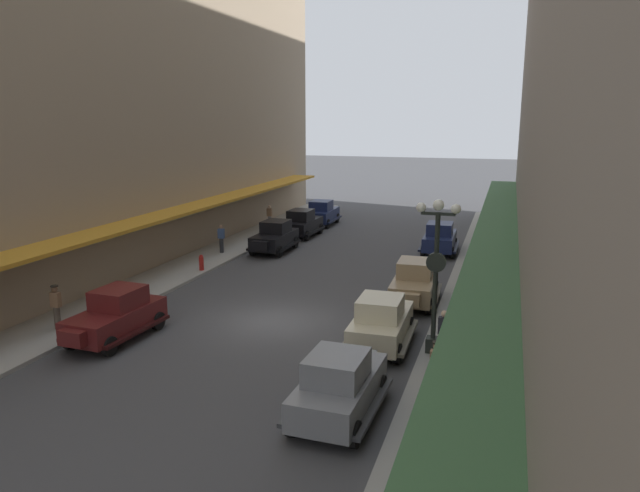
{
  "coord_description": "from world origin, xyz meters",
  "views": [
    {
      "loc": [
        8.5,
        -20.62,
        7.86
      ],
      "look_at": [
        0.0,
        6.0,
        1.8
      ],
      "focal_mm": 33.32,
      "sensor_mm": 36.0,
      "label": 1
    }
  ],
  "objects_px": {
    "pedestrian_3": "(56,307)",
    "parked_car_6": "(339,384)",
    "parked_car_5": "(322,212)",
    "parked_car_0": "(116,314)",
    "lamp_post_with_clock": "(436,270)",
    "parked_car_1": "(381,321)",
    "pedestrian_2": "(221,238)",
    "fire_hydrant": "(201,262)",
    "pedestrian_0": "(270,216)",
    "parked_car_2": "(302,223)",
    "parked_car_3": "(440,237)",
    "pedestrian_4": "(436,369)",
    "pedestrian_1": "(488,251)",
    "parked_car_7": "(275,236)",
    "pedestrian_5": "(443,334)",
    "parked_car_4": "(414,282)"
  },
  "relations": [
    {
      "from": "lamp_post_with_clock",
      "to": "fire_hydrant",
      "type": "bearing_deg",
      "value": 149.95
    },
    {
      "from": "lamp_post_with_clock",
      "to": "pedestrian_1",
      "type": "distance_m",
      "value": 12.71
    },
    {
      "from": "parked_car_7",
      "to": "pedestrian_2",
      "type": "height_order",
      "value": "parked_car_7"
    },
    {
      "from": "parked_car_7",
      "to": "pedestrian_4",
      "type": "distance_m",
      "value": 20.21
    },
    {
      "from": "parked_car_4",
      "to": "pedestrian_3",
      "type": "distance_m",
      "value": 14.31
    },
    {
      "from": "pedestrian_0",
      "to": "pedestrian_2",
      "type": "distance_m",
      "value": 8.18
    },
    {
      "from": "parked_car_2",
      "to": "pedestrian_2",
      "type": "bearing_deg",
      "value": -111.33
    },
    {
      "from": "parked_car_7",
      "to": "pedestrian_2",
      "type": "distance_m",
      "value": 3.17
    },
    {
      "from": "parked_car_0",
      "to": "lamp_post_with_clock",
      "type": "xyz_separation_m",
      "value": [
        11.11,
        1.87,
        2.04
      ]
    },
    {
      "from": "lamp_post_with_clock",
      "to": "pedestrian_3",
      "type": "xyz_separation_m",
      "value": [
        -13.6,
        -2.0,
        -1.97
      ]
    },
    {
      "from": "parked_car_4",
      "to": "parked_car_6",
      "type": "xyz_separation_m",
      "value": [
        -0.35,
        -10.61,
        0.0
      ]
    },
    {
      "from": "parked_car_1",
      "to": "pedestrian_2",
      "type": "bearing_deg",
      "value": 136.82
    },
    {
      "from": "parked_car_2",
      "to": "parked_car_3",
      "type": "bearing_deg",
      "value": -13.2
    },
    {
      "from": "pedestrian_3",
      "to": "parked_car_6",
      "type": "bearing_deg",
      "value": -14.05
    },
    {
      "from": "parked_car_5",
      "to": "pedestrian_3",
      "type": "relative_size",
      "value": 2.57
    },
    {
      "from": "parked_car_7",
      "to": "parked_car_6",
      "type": "bearing_deg",
      "value": -63.19
    },
    {
      "from": "pedestrian_0",
      "to": "pedestrian_3",
      "type": "height_order",
      "value": "pedestrian_3"
    },
    {
      "from": "parked_car_5",
      "to": "parked_car_6",
      "type": "xyz_separation_m",
      "value": [
        9.22,
        -27.69,
        0.0
      ]
    },
    {
      "from": "lamp_post_with_clock",
      "to": "fire_hydrant",
      "type": "xyz_separation_m",
      "value": [
        -12.75,
        7.38,
        -2.42
      ]
    },
    {
      "from": "pedestrian_1",
      "to": "lamp_post_with_clock",
      "type": "bearing_deg",
      "value": -95.89
    },
    {
      "from": "pedestrian_0",
      "to": "parked_car_5",
      "type": "bearing_deg",
      "value": 47.67
    },
    {
      "from": "parked_car_4",
      "to": "pedestrian_0",
      "type": "relative_size",
      "value": 2.63
    },
    {
      "from": "pedestrian_1",
      "to": "pedestrian_3",
      "type": "relative_size",
      "value": 1.0
    },
    {
      "from": "parked_car_2",
      "to": "pedestrian_1",
      "type": "height_order",
      "value": "parked_car_2"
    },
    {
      "from": "parked_car_0",
      "to": "pedestrian_3",
      "type": "bearing_deg",
      "value": -176.86
    },
    {
      "from": "parked_car_1",
      "to": "pedestrian_5",
      "type": "height_order",
      "value": "parked_car_1"
    },
    {
      "from": "parked_car_2",
      "to": "parked_car_7",
      "type": "height_order",
      "value": "same"
    },
    {
      "from": "pedestrian_2",
      "to": "pedestrian_5",
      "type": "relative_size",
      "value": 1.0
    },
    {
      "from": "parked_car_5",
      "to": "pedestrian_0",
      "type": "relative_size",
      "value": 2.61
    },
    {
      "from": "pedestrian_1",
      "to": "parked_car_0",
      "type": "bearing_deg",
      "value": -130.81
    },
    {
      "from": "parked_car_3",
      "to": "lamp_post_with_clock",
      "type": "bearing_deg",
      "value": -84.24
    },
    {
      "from": "parked_car_6",
      "to": "parked_car_3",
      "type": "bearing_deg",
      "value": 89.28
    },
    {
      "from": "parked_car_1",
      "to": "pedestrian_2",
      "type": "relative_size",
      "value": 2.61
    },
    {
      "from": "parked_car_2",
      "to": "parked_car_5",
      "type": "relative_size",
      "value": 1.0
    },
    {
      "from": "parked_car_1",
      "to": "parked_car_7",
      "type": "distance_m",
      "value": 15.84
    },
    {
      "from": "parked_car_2",
      "to": "parked_car_5",
      "type": "height_order",
      "value": "same"
    },
    {
      "from": "pedestrian_2",
      "to": "pedestrian_0",
      "type": "bearing_deg",
      "value": 92.48
    },
    {
      "from": "parked_car_3",
      "to": "pedestrian_5",
      "type": "bearing_deg",
      "value": -83.08
    },
    {
      "from": "fire_hydrant",
      "to": "pedestrian_2",
      "type": "height_order",
      "value": "pedestrian_2"
    },
    {
      "from": "fire_hydrant",
      "to": "pedestrian_0",
      "type": "xyz_separation_m",
      "value": [
        -1.24,
        12.19,
        0.43
      ]
    },
    {
      "from": "pedestrian_4",
      "to": "parked_car_6",
      "type": "bearing_deg",
      "value": -146.52
    },
    {
      "from": "lamp_post_with_clock",
      "to": "pedestrian_2",
      "type": "distance_m",
      "value": 17.88
    },
    {
      "from": "parked_car_3",
      "to": "pedestrian_4",
      "type": "distance_m",
      "value": 19.36
    },
    {
      "from": "parked_car_5",
      "to": "pedestrian_4",
      "type": "xyz_separation_m",
      "value": [
        11.58,
        -26.13,
        0.07
      ]
    },
    {
      "from": "pedestrian_1",
      "to": "pedestrian_3",
      "type": "xyz_separation_m",
      "value": [
        -14.89,
        -14.49,
        0.0
      ]
    },
    {
      "from": "pedestrian_1",
      "to": "pedestrian_3",
      "type": "height_order",
      "value": "same"
    },
    {
      "from": "pedestrian_4",
      "to": "pedestrian_5",
      "type": "bearing_deg",
      "value": 92.27
    },
    {
      "from": "pedestrian_4",
      "to": "pedestrian_1",
      "type": "bearing_deg",
      "value": 87.16
    },
    {
      "from": "pedestrian_2",
      "to": "pedestrian_3",
      "type": "relative_size",
      "value": 0.98
    },
    {
      "from": "parked_car_1",
      "to": "lamp_post_with_clock",
      "type": "distance_m",
      "value": 2.77
    }
  ]
}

